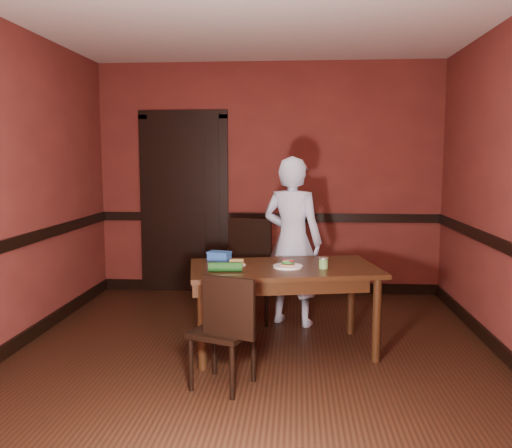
# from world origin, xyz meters

# --- Properties ---
(floor) EXTENTS (4.00, 4.50, 0.01)m
(floor) POSITION_xyz_m (0.00, 0.00, 0.00)
(floor) COLOR black
(floor) RESTS_ON ground
(ceiling) EXTENTS (4.00, 4.50, 0.01)m
(ceiling) POSITION_xyz_m (0.00, 0.00, 2.70)
(ceiling) COLOR silver
(ceiling) RESTS_ON ground
(wall_back) EXTENTS (4.00, 0.02, 2.70)m
(wall_back) POSITION_xyz_m (0.00, 2.25, 1.35)
(wall_back) COLOR maroon
(wall_back) RESTS_ON ground
(wall_front) EXTENTS (4.00, 0.02, 2.70)m
(wall_front) POSITION_xyz_m (0.00, -2.25, 1.35)
(wall_front) COLOR maroon
(wall_front) RESTS_ON ground
(wall_left) EXTENTS (0.02, 4.50, 2.70)m
(wall_left) POSITION_xyz_m (-2.00, 0.00, 1.35)
(wall_left) COLOR maroon
(wall_left) RESTS_ON ground
(dado_back) EXTENTS (4.00, 0.03, 0.10)m
(dado_back) POSITION_xyz_m (0.00, 2.23, 0.90)
(dado_back) COLOR black
(dado_back) RESTS_ON ground
(dado_left) EXTENTS (0.03, 4.50, 0.10)m
(dado_left) POSITION_xyz_m (-1.99, 0.00, 0.90)
(dado_left) COLOR black
(dado_left) RESTS_ON ground
(baseboard_back) EXTENTS (4.00, 0.03, 0.12)m
(baseboard_back) POSITION_xyz_m (0.00, 2.23, 0.06)
(baseboard_back) COLOR black
(baseboard_back) RESTS_ON ground
(baseboard_left) EXTENTS (0.03, 4.50, 0.12)m
(baseboard_left) POSITION_xyz_m (-1.99, 0.00, 0.06)
(baseboard_left) COLOR black
(baseboard_left) RESTS_ON ground
(baseboard_right) EXTENTS (0.03, 4.50, 0.12)m
(baseboard_right) POSITION_xyz_m (1.99, 0.00, 0.06)
(baseboard_right) COLOR black
(baseboard_right) RESTS_ON ground
(door) EXTENTS (1.05, 0.07, 2.20)m
(door) POSITION_xyz_m (-1.00, 2.22, 1.09)
(door) COLOR black
(door) RESTS_ON ground
(dining_table) EXTENTS (1.66, 1.13, 0.71)m
(dining_table) POSITION_xyz_m (0.24, 0.26, 0.36)
(dining_table) COLOR black
(dining_table) RESTS_ON floor
(chair_far) EXTENTS (0.57, 0.57, 0.98)m
(chair_far) POSITION_xyz_m (-0.08, 1.13, 0.49)
(chair_far) COLOR black
(chair_far) RESTS_ON floor
(chair_near) EXTENTS (0.50, 0.50, 0.82)m
(chair_near) POSITION_xyz_m (-0.17, -0.49, 0.41)
(chair_near) COLOR black
(chair_near) RESTS_ON floor
(person) EXTENTS (0.69, 0.58, 1.61)m
(person) POSITION_xyz_m (0.30, 1.01, 0.81)
(person) COLOR silver
(person) RESTS_ON floor
(sandwich_plate) EXTENTS (0.24, 0.24, 0.06)m
(sandwich_plate) POSITION_xyz_m (0.27, 0.22, 0.73)
(sandwich_plate) COLOR white
(sandwich_plate) RESTS_ON dining_table
(sauce_jar) EXTENTS (0.08, 0.08, 0.09)m
(sauce_jar) POSITION_xyz_m (0.56, 0.20, 0.76)
(sauce_jar) COLOR #639749
(sauce_jar) RESTS_ON dining_table
(cheese_saucer) EXTENTS (0.15, 0.15, 0.05)m
(cheese_saucer) POSITION_xyz_m (-0.16, 0.27, 0.73)
(cheese_saucer) COLOR white
(cheese_saucer) RESTS_ON dining_table
(food_tub) EXTENTS (0.22, 0.18, 0.08)m
(food_tub) POSITION_xyz_m (-0.33, 0.46, 0.75)
(food_tub) COLOR blue
(food_tub) RESTS_ON dining_table
(wrapped_veg) EXTENTS (0.27, 0.10, 0.07)m
(wrapped_veg) POSITION_xyz_m (-0.22, 0.02, 0.75)
(wrapped_veg) COLOR #174817
(wrapped_veg) RESTS_ON dining_table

